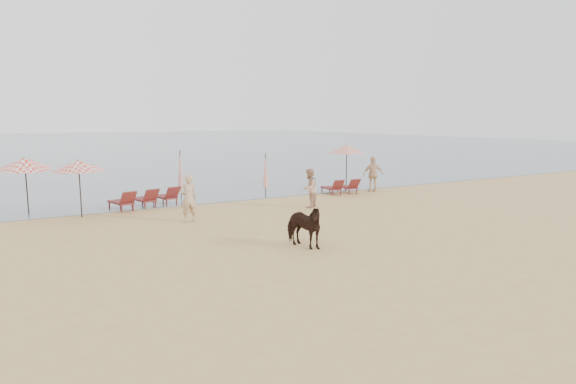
% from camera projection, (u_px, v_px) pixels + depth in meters
% --- Properties ---
extents(ground, '(120.00, 120.00, 0.00)m').
position_uv_depth(ground, '(373.00, 251.00, 13.97)').
color(ground, tan).
rests_on(ground, ground).
extents(sea, '(160.00, 140.00, 0.06)m').
position_uv_depth(sea, '(73.00, 142.00, 82.75)').
color(sea, '#51606B').
rests_on(sea, ground).
extents(lounger_cluster_left, '(3.01, 2.22, 0.59)m').
position_uv_depth(lounger_cluster_left, '(146.00, 198.00, 20.95)').
color(lounger_cluster_left, maroon).
rests_on(lounger_cluster_left, ground).
extents(lounger_cluster_right, '(1.64, 1.59, 0.55)m').
position_uv_depth(lounger_cluster_right, '(341.00, 187.00, 24.80)').
color(lounger_cluster_right, maroon).
rests_on(lounger_cluster_right, ground).
extents(umbrella_open_left_a, '(1.99, 1.99, 2.26)m').
position_uv_depth(umbrella_open_left_a, '(79.00, 166.00, 18.64)').
color(umbrella_open_left_a, black).
rests_on(umbrella_open_left_a, ground).
extents(umbrella_open_left_b, '(1.89, 1.93, 2.41)m').
position_uv_depth(umbrella_open_left_b, '(25.00, 163.00, 19.03)').
color(umbrella_open_left_b, black).
rests_on(umbrella_open_left_b, ground).
extents(umbrella_open_right, '(2.01, 2.01, 2.45)m').
position_uv_depth(umbrella_open_right, '(347.00, 149.00, 26.44)').
color(umbrella_open_right, black).
rests_on(umbrella_open_right, ground).
extents(umbrella_closed_left, '(0.29, 0.29, 2.35)m').
position_uv_depth(umbrella_closed_left, '(180.00, 169.00, 23.22)').
color(umbrella_closed_left, black).
rests_on(umbrella_closed_left, ground).
extents(umbrella_closed_right, '(0.27, 0.27, 2.20)m').
position_uv_depth(umbrella_closed_right, '(266.00, 170.00, 23.47)').
color(umbrella_closed_right, black).
rests_on(umbrella_closed_right, ground).
extents(cow, '(1.10, 1.69, 1.32)m').
position_uv_depth(cow, '(303.00, 226.00, 14.33)').
color(cow, black).
rests_on(cow, ground).
extents(beachgoer_left, '(0.68, 0.47, 1.79)m').
position_uv_depth(beachgoer_left, '(189.00, 198.00, 17.95)').
color(beachgoer_left, tan).
rests_on(beachgoer_left, ground).
extents(beachgoer_right_a, '(1.05, 1.02, 1.71)m').
position_uv_depth(beachgoer_right_a, '(309.00, 188.00, 20.90)').
color(beachgoer_right_a, tan).
rests_on(beachgoer_right_a, ground).
extents(beachgoer_right_b, '(1.19, 0.82, 1.87)m').
position_uv_depth(beachgoer_right_b, '(373.00, 174.00, 25.49)').
color(beachgoer_right_b, '#DAB088').
rests_on(beachgoer_right_b, ground).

